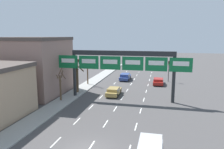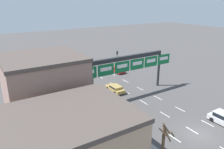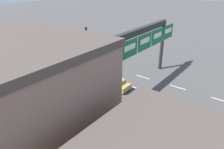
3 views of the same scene
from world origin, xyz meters
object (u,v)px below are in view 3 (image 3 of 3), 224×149
Objects in this scene: tree_bare_closest at (34,70)px; tree_bare_third at (109,108)px; car_blue at (48,61)px; car_gold at (113,83)px; car_red at (92,53)px; tree_bare_furthest at (74,82)px; sign_gantry at (136,43)px; traffic_light_near_gantry at (86,34)px.

tree_bare_closest reaches higher than tree_bare_third.
tree_bare_third reaches higher than car_blue.
car_gold is 0.80× the size of tree_bare_closest.
car_red is 1.00× the size of car_gold.
sign_gantry is at bearing -15.32° from tree_bare_furthest.
car_gold is 0.79× the size of tree_bare_furthest.
traffic_light_near_gantry is 19.51m from tree_bare_furthest.
sign_gantry is 8.48m from tree_bare_furthest.
traffic_light_near_gantry is (9.00, 0.20, 2.35)m from car_blue.
tree_bare_furthest is (-5.94, -12.35, 2.41)m from car_blue.
car_gold reaches higher than car_red.
tree_bare_furthest reaches higher than car_red.
car_gold is (0.24, -12.53, -0.06)m from car_blue.
tree_bare_furthest is at bearing -139.99° from traffic_light_near_gantry.
car_blue is 1.10× the size of car_red.
car_blue is 1.10× the size of car_gold.
car_gold is 0.95× the size of tree_bare_third.
tree_bare_closest is 6.17m from tree_bare_furthest.
car_blue is (-1.85, 14.48, -4.96)m from sign_gantry.
traffic_light_near_gantry is at bearing 48.21° from tree_bare_third.
car_red is 19.82m from tree_bare_third.
traffic_light_near_gantry reaches higher than car_blue.
tree_bare_furthest is (-7.80, 2.14, -2.55)m from sign_gantry.
traffic_light_near_gantry is at bearing 55.44° from car_gold.
sign_gantry reaches higher than car_blue.
car_blue is 12.53m from car_gold.
sign_gantry is 4.20× the size of tree_bare_third.
car_red is at bearing 36.01° from tree_bare_furthest.
tree_bare_third is 4.97m from tree_bare_furthest.
car_gold is at bearing -1.67° from tree_bare_furthest.
tree_bare_third is at bearing -133.55° from car_red.
car_gold is at bearing -43.95° from tree_bare_closest.
traffic_light_near_gantry is 0.77× the size of tree_bare_furthest.
car_red is 16.23m from tree_bare_furthest.
tree_bare_closest is (-6.33, -6.19, 2.21)m from car_blue.
car_gold is at bearing -124.56° from traffic_light_near_gantry.
car_blue is at bearing 64.29° from tree_bare_furthest.
tree_bare_third is at bearing -161.96° from sign_gantry.
tree_bare_closest is at bearing 136.05° from car_gold.
traffic_light_near_gantry is (1.97, 3.11, 2.43)m from car_red.
car_blue reaches higher than car_red.
sign_gantry reaches higher than car_red.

